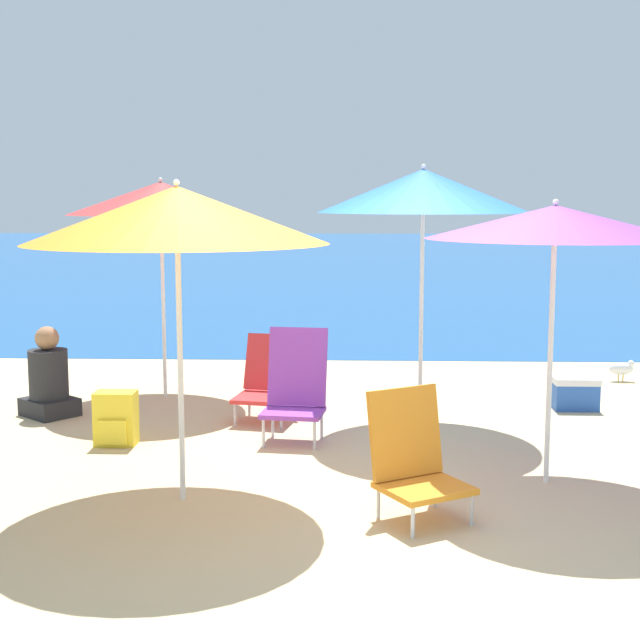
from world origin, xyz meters
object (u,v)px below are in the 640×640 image
beach_chair_red (268,380)px  backpack_yellow (116,419)px  beach_umbrella_red (161,199)px  beach_umbrella_orange (177,215)px  beach_chair_orange (414,458)px  beach_umbrella_purple (555,222)px  beach_umbrella_blue (423,191)px  beach_chair_purple (296,385)px  cooler_box (574,392)px  person_seated_near (49,380)px  seagull (622,368)px

beach_chair_red → backpack_yellow: bearing=-131.0°
beach_umbrella_red → beach_chair_red: 2.12m
beach_umbrella_orange → backpack_yellow: (-0.78, 1.28, -1.63)m
beach_umbrella_red → beach_umbrella_orange: size_ratio=1.04×
beach_chair_orange → beach_umbrella_red: bearing=93.6°
beach_umbrella_red → beach_chair_orange: (2.23, -3.27, -1.58)m
beach_umbrella_purple → beach_umbrella_red: (-3.19, 2.58, 0.16)m
beach_umbrella_purple → beach_umbrella_blue: (-0.76, 1.55, 0.22)m
beach_umbrella_red → beach_chair_purple: bearing=-47.6°
beach_chair_orange → cooler_box: size_ratio=1.91×
beach_umbrella_purple → person_seated_near: beach_umbrella_purple is taller
beach_umbrella_purple → beach_umbrella_blue: 1.74m
person_seated_near → cooler_box: size_ratio=1.98×
backpack_yellow → seagull: bearing=29.2°
beach_umbrella_purple → person_seated_near: bearing=156.6°
beach_umbrella_blue → beach_chair_purple: beach_umbrella_blue is taller
beach_umbrella_blue → backpack_yellow: bearing=-163.9°
beach_chair_red → cooler_box: beach_chair_red is taller
backpack_yellow → cooler_box: bearing=19.3°
beach_umbrella_orange → cooler_box: (3.18, 2.66, -1.69)m
beach_chair_purple → backpack_yellow: size_ratio=2.11×
beach_umbrella_blue → person_seated_near: (-3.32, 0.22, -1.68)m
backpack_yellow → beach_umbrella_blue: bearing=16.1°
beach_umbrella_blue → beach_chair_red: (-1.33, 0.18, -1.66)m
beach_chair_red → beach_umbrella_purple: bearing=-28.9°
beach_umbrella_red → beach_umbrella_orange: 3.11m
beach_chair_purple → backpack_yellow: 1.46m
beach_umbrella_purple → person_seated_near: size_ratio=2.38×
backpack_yellow → cooler_box: size_ratio=1.04×
beach_umbrella_purple → person_seated_near: 4.68m
beach_chair_orange → person_seated_near: bearing=111.0°
beach_umbrella_purple → beach_chair_red: 3.07m
beach_chair_red → beach_chair_purple: beach_chair_purple is taller
beach_chair_red → backpack_yellow: 1.45m
beach_umbrella_red → beach_umbrella_blue: size_ratio=0.96×
beach_chair_orange → beach_umbrella_orange: bearing=139.5°
backpack_yellow → seagull: size_ratio=1.59×
beach_chair_orange → backpack_yellow: size_ratio=1.83×
beach_umbrella_red → seagull: 5.16m
beach_chair_red → backpack_yellow: (-1.13, -0.89, -0.14)m
beach_umbrella_blue → cooler_box: beach_umbrella_blue is taller
beach_umbrella_orange → beach_chair_purple: 2.14m
beach_chair_orange → backpack_yellow: (-2.26, 1.53, -0.16)m
beach_umbrella_purple → backpack_yellow: size_ratio=4.53×
beach_umbrella_orange → beach_chair_orange: size_ratio=2.63×
beach_umbrella_blue → seagull: 3.56m
beach_umbrella_red → backpack_yellow: beach_umbrella_red is taller
beach_chair_red → cooler_box: (2.82, 0.49, -0.20)m
beach_umbrella_red → backpack_yellow: bearing=-90.9°
beach_umbrella_blue → seagull: size_ratio=8.30×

